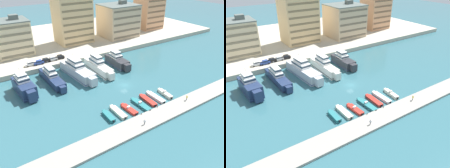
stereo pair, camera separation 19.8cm
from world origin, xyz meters
The scene contains 28 objects.
ground_plane centered at (0.00, 0.00, 0.00)m, with size 400.00×400.00×0.00m, color #336670.
quay_promenade centered at (0.00, 62.38, 1.01)m, with size 180.00×70.00×2.03m, color #BCB29E.
pier_dock centered at (0.00, -20.46, 0.34)m, with size 120.00×6.31×0.67m, color #9E998E.
yacht_navy_far_left centered at (-31.41, 14.03, 2.71)m, with size 5.75×15.56×8.88m.
yacht_navy_left centered at (-21.01, 16.65, 2.04)m, with size 4.48×20.14×7.57m.
yacht_silver_mid_left centered at (-10.89, 16.16, 2.53)m, with size 6.70×22.72×8.62m.
yacht_ivory_center_left centered at (-1.86, 15.48, 2.38)m, with size 4.17×20.12×8.38m.
yacht_charcoal_center centered at (7.87, 15.93, 2.26)m, with size 4.77×15.86×8.02m.
motorboat_teal_far_left centered at (-15.22, -12.85, 0.50)m, with size 1.87×6.17×1.00m.
motorboat_cream_left centered at (-11.70, -12.68, 0.43)m, with size 1.92×7.74×0.88m.
motorboat_red_mid_left centered at (-8.06, -13.25, 0.39)m, with size 2.19×6.99×1.30m.
motorboat_teal_center_left centered at (-3.60, -13.40, 0.44)m, with size 2.09×8.56×1.38m.
motorboat_red_center centered at (-0.08, -12.72, 0.41)m, with size 2.17×7.83×0.86m.
motorboat_white_center_right centered at (3.29, -12.66, 0.40)m, with size 1.79×8.34×0.85m.
motorboat_cream_mid_right centered at (7.39, -12.92, 0.52)m, with size 2.16×7.01×1.55m.
car_white_far_left centered at (-24.52, 31.73, 3.00)m, with size 4.14×1.99×1.80m.
car_blue_left centered at (-21.13, 31.22, 3.00)m, with size 4.12×1.96×1.80m.
car_black_mid_left centered at (-18.20, 31.85, 3.00)m, with size 4.13×1.98×1.80m.
car_silver_center_left centered at (-15.02, 31.88, 3.00)m, with size 4.13×1.97×1.80m.
car_black_center centered at (-11.69, 32.12, 3.00)m, with size 4.18×2.10×1.80m.
apartment_block_left centered at (-26.42, 49.22, 9.87)m, with size 15.17×13.75×17.55m.
apartment_block_mid_left centered at (4.14, 50.83, 14.85)m, with size 17.69×14.30×27.53m.
apartment_block_center_left centered at (30.34, 47.31, 10.77)m, with size 19.41×17.72×19.39m.
apartment_block_center centered at (56.67, 51.03, 15.08)m, with size 15.22×13.97×27.98m.
pedestrian_near_edge centered at (-9.19, -21.42, 1.60)m, with size 0.54×0.39×1.56m.
pedestrian_mid_deck centered at (9.93, -19.68, 1.68)m, with size 0.42×0.60×1.70m.
bollard_west centered at (-6.99, -17.55, 1.00)m, with size 0.20×0.20×0.61m.
bollard_west_mid centered at (-0.57, -17.55, 1.00)m, with size 0.20×0.20×0.61m.
Camera 2 is at (-42.03, -55.27, 38.60)m, focal length 35.00 mm.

